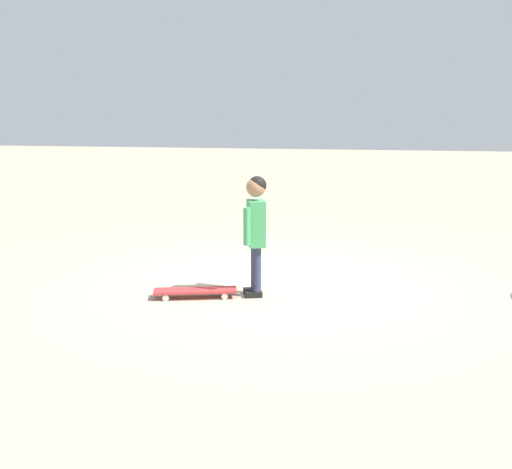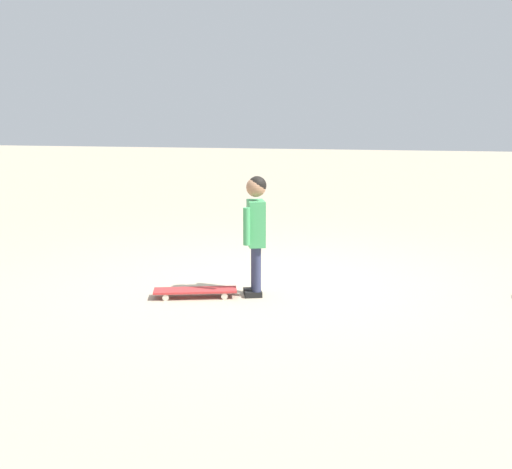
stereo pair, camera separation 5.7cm
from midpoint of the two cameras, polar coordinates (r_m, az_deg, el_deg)
The scene contains 3 objects.
ground_plane at distance 6.01m, azimuth 1.88°, elevation -4.41°, with size 50.00×50.00×0.00m, color tan.
child_person at distance 5.45m, azimuth 0.29°, elevation 1.10°, with size 0.24×0.41×1.06m.
skateboard at distance 5.54m, azimuth -5.25°, elevation -5.13°, with size 0.75×0.41×0.07m.
Camera 2 is at (1.25, -5.66, 1.56)m, focal length 43.97 mm.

